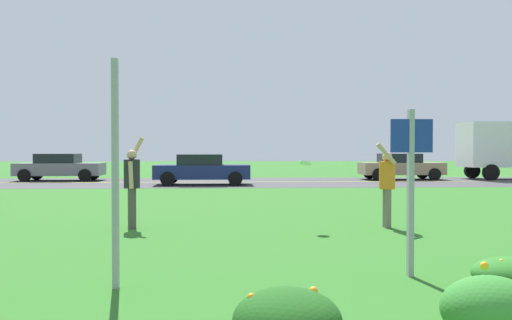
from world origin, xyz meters
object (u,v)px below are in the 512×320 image
object	(u,v)px
sign_post_near_path	(115,174)
car_gray_center_left	(60,167)
person_catcher_orange_shirt	(387,182)
frisbee_white	(305,163)
car_tan_rightmost	(401,166)
sign_post_by_roadside	(411,175)
person_thrower_dark_shirt	(132,181)
car_navy_center_right	(202,169)

from	to	relation	value
sign_post_near_path	car_gray_center_left	distance (m)	23.73
person_catcher_orange_shirt	frisbee_white	size ratio (longest dim) A/B	6.82
sign_post_near_path	person_catcher_orange_shirt	size ratio (longest dim) A/B	1.52
car_tan_rightmost	sign_post_by_roadside	bearing A→B (deg)	-108.13
frisbee_white	sign_post_by_roadside	bearing A→B (deg)	-79.86
person_thrower_dark_shirt	person_catcher_orange_shirt	size ratio (longest dim) A/B	1.07
person_catcher_orange_shirt	frisbee_white	xyz separation A→B (m)	(-1.78, -0.03, 0.41)
sign_post_near_path	person_catcher_orange_shirt	world-z (taller)	sign_post_near_path
sign_post_by_roadside	car_tan_rightmost	size ratio (longest dim) A/B	0.49
person_catcher_orange_shirt	sign_post_near_path	bearing A→B (deg)	-135.34
car_gray_center_left	car_navy_center_right	world-z (taller)	same
sign_post_near_path	person_thrower_dark_shirt	size ratio (longest dim) A/B	1.42
sign_post_near_path	sign_post_by_roadside	distance (m)	3.80
sign_post_near_path	person_thrower_dark_shirt	distance (m)	4.98
frisbee_white	car_navy_center_right	world-z (taller)	frisbee_white
sign_post_by_roadside	person_catcher_orange_shirt	size ratio (longest dim) A/B	1.21
frisbee_white	car_navy_center_right	xyz separation A→B (m)	(-2.87, 14.02, -0.66)
sign_post_near_path	car_gray_center_left	bearing A→B (deg)	108.87
person_thrower_dark_shirt	car_tan_rightmost	distance (m)	21.07
frisbee_white	car_tan_rightmost	bearing A→B (deg)	65.77
person_thrower_dark_shirt	car_navy_center_right	world-z (taller)	person_thrower_dark_shirt
frisbee_white	car_gray_center_left	distance (m)	20.73
person_catcher_orange_shirt	car_navy_center_right	size ratio (longest dim) A/B	0.41
sign_post_near_path	car_gray_center_left	xyz separation A→B (m)	(-7.67, 22.45, -0.65)
person_catcher_orange_shirt	person_thrower_dark_shirt	bearing A→B (deg)	178.06
frisbee_white	car_gray_center_left	world-z (taller)	frisbee_white
car_gray_center_left	car_tan_rightmost	bearing A→B (deg)	0.00
sign_post_near_path	car_navy_center_right	xyz separation A→B (m)	(0.14, 18.72, -0.65)
car_tan_rightmost	person_thrower_dark_shirt	bearing A→B (deg)	-123.67
sign_post_near_path	person_thrower_dark_shirt	bearing A→B (deg)	97.88
frisbee_white	person_thrower_dark_shirt	bearing A→B (deg)	176.64
car_gray_center_left	frisbee_white	bearing A→B (deg)	-58.95
frisbee_white	car_gray_center_left	bearing A→B (deg)	121.05
person_thrower_dark_shirt	frisbee_white	size ratio (longest dim) A/B	7.30
person_catcher_orange_shirt	car_tan_rightmost	bearing A→B (deg)	70.68
sign_post_by_roadside	frisbee_white	world-z (taller)	sign_post_by_roadside
sign_post_near_path	person_catcher_orange_shirt	xyz separation A→B (m)	(4.79, 4.73, -0.41)
person_catcher_orange_shirt	car_gray_center_left	distance (m)	21.66
person_catcher_orange_shirt	car_tan_rightmost	size ratio (longest dim) A/B	0.41
person_catcher_orange_shirt	car_tan_rightmost	xyz separation A→B (m)	(6.21, 17.72, -0.24)
person_thrower_dark_shirt	car_navy_center_right	bearing A→B (deg)	86.60
sign_post_near_path	car_tan_rightmost	size ratio (longest dim) A/B	0.62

